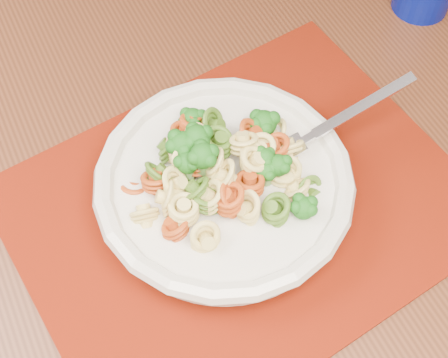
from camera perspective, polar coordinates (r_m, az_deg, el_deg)
dining_table at (r=0.79m, az=3.21°, el=0.16°), size 1.36×0.94×0.79m
placemat at (r=0.62m, az=1.59°, el=-2.51°), size 0.44×0.35×0.00m
pasta_bowl at (r=0.60m, az=0.00°, el=-0.54°), size 0.25×0.25×0.05m
pasta_broccoli_heap at (r=0.59m, az=-0.00°, el=0.31°), size 0.21×0.21×0.06m
fork at (r=0.61m, az=6.20°, el=2.88°), size 0.18×0.05×0.08m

